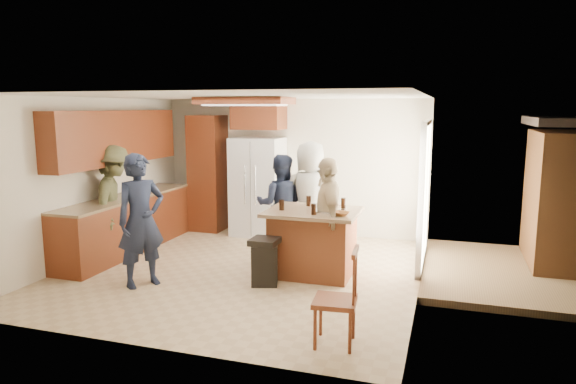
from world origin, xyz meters
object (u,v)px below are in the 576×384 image
(person_front_left, at_px, (141,220))
(person_behind_right, at_px, (310,198))
(person_behind_left, at_px, (280,205))
(person_counter, at_px, (115,202))
(refrigerator, at_px, (258,187))
(trash_bin, at_px, (265,261))
(spindle_chair, at_px, (337,301))
(kitchen_island, at_px, (313,242))
(person_side_right, at_px, (327,217))

(person_front_left, height_order, person_behind_right, person_behind_right)
(person_front_left, height_order, person_behind_left, person_front_left)
(person_behind_left, height_order, person_counter, person_counter)
(person_behind_right, distance_m, refrigerator, 1.60)
(person_behind_left, xyz_separation_m, trash_bin, (0.27, -1.47, -0.49))
(person_behind_right, xyz_separation_m, person_counter, (-2.89, -1.06, -0.03))
(person_behind_left, distance_m, spindle_chair, 3.33)
(person_behind_right, relative_size, refrigerator, 1.02)
(person_counter, xyz_separation_m, refrigerator, (1.62, 2.04, 0.01))
(person_counter, xyz_separation_m, kitchen_island, (3.19, 0.11, -0.42))
(person_front_left, distance_m, person_side_right, 2.51)
(refrigerator, bearing_deg, person_front_left, -98.79)
(trash_bin, bearing_deg, spindle_chair, -48.22)
(person_behind_left, bearing_deg, person_side_right, 123.54)
(refrigerator, distance_m, trash_bin, 2.81)
(person_front_left, xyz_separation_m, person_behind_right, (1.74, 2.08, 0.03))
(trash_bin, bearing_deg, kitchen_island, 50.07)
(trash_bin, bearing_deg, person_front_left, -161.14)
(person_side_right, bearing_deg, person_counter, -109.90)
(person_behind_right, distance_m, trash_bin, 1.68)
(person_counter, bearing_deg, person_front_left, -155.62)
(person_behind_left, relative_size, person_side_right, 0.96)
(person_behind_right, bearing_deg, person_behind_left, -17.36)
(person_behind_left, bearing_deg, person_counter, 6.69)
(person_behind_left, xyz_separation_m, person_side_right, (0.98, -0.86, 0.03))
(person_behind_right, distance_m, kitchen_island, 1.09)
(person_behind_right, relative_size, kitchen_island, 1.43)
(person_front_left, height_order, person_counter, person_counter)
(kitchen_island, xyz_separation_m, trash_bin, (-0.50, -0.60, -0.16))
(person_front_left, height_order, kitchen_island, person_front_left)
(person_behind_right, relative_size, trash_bin, 2.91)
(person_behind_left, xyz_separation_m, kitchen_island, (0.77, -0.86, -0.33))
(person_front_left, relative_size, person_behind_right, 0.96)
(person_behind_left, relative_size, spindle_chair, 1.62)
(person_front_left, bearing_deg, kitchen_island, -26.94)
(refrigerator, height_order, trash_bin, refrigerator)
(person_behind_left, relative_size, trash_bin, 2.56)
(refrigerator, bearing_deg, spindle_chair, -59.43)
(person_counter, bearing_deg, person_behind_left, -92.15)
(person_counter, bearing_deg, spindle_chair, -140.17)
(kitchen_island, bearing_deg, trash_bin, -129.93)
(person_behind_left, xyz_separation_m, person_behind_right, (0.47, 0.09, 0.11))
(person_front_left, bearing_deg, person_counter, 82.56)
(person_side_right, distance_m, refrigerator, 2.61)
(person_behind_right, relative_size, spindle_chair, 1.84)
(person_front_left, distance_m, kitchen_island, 2.36)
(spindle_chair, bearing_deg, kitchen_island, 111.12)
(person_front_left, distance_m, refrigerator, 3.10)
(person_side_right, height_order, person_counter, person_counter)
(person_behind_left, bearing_deg, spindle_chair, 102.98)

